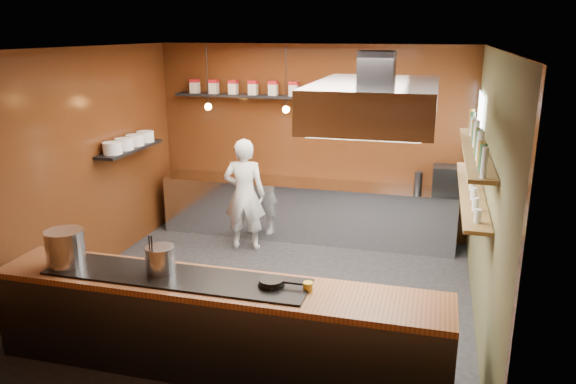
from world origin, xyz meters
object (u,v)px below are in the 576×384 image
(extractor_hood, at_px, (375,102))
(chef, at_px, (245,195))
(espresso_machine, at_px, (446,179))
(stockpot_small, at_px, (160,260))
(stockpot_large, at_px, (65,248))

(extractor_hood, distance_m, chef, 3.26)
(espresso_machine, bearing_deg, chef, -166.84)
(stockpot_small, bearing_deg, stockpot_large, -175.27)
(stockpot_large, bearing_deg, stockpot_small, 4.73)
(extractor_hood, xyz_separation_m, stockpot_large, (-2.85, -1.25, -1.38))
(stockpot_large, relative_size, chef, 0.22)
(chef, bearing_deg, stockpot_small, 85.52)
(stockpot_large, bearing_deg, chef, 76.10)
(extractor_hood, xyz_separation_m, stockpot_small, (-1.86, -1.17, -1.43))
(extractor_hood, relative_size, espresso_machine, 5.08)
(stockpot_small, xyz_separation_m, chef, (-0.22, 3.05, -0.23))
(stockpot_large, distance_m, espresso_machine, 5.30)
(stockpot_large, height_order, espresso_machine, stockpot_large)
(extractor_hood, bearing_deg, stockpot_large, -156.38)
(extractor_hood, height_order, chef, extractor_hood)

